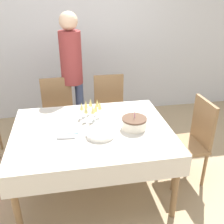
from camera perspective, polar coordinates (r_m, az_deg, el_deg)
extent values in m
plane|color=tan|center=(3.04, -3.94, -16.02)|extent=(12.00, 12.00, 0.00)
cube|color=silver|center=(4.27, -7.73, 16.62)|extent=(8.00, 0.05, 2.70)
cube|color=silver|center=(2.61, -4.42, -4.04)|extent=(1.52, 1.17, 0.03)
cube|color=silver|center=(2.66, -4.36, -5.72)|extent=(1.55, 1.20, 0.21)
cylinder|color=olive|center=(2.46, -20.08, -19.02)|extent=(0.06, 0.06, 0.71)
cylinder|color=olive|center=(2.57, 13.63, -15.58)|extent=(0.06, 0.06, 0.71)
cylinder|color=olive|center=(3.28, -17.58, -6.06)|extent=(0.06, 0.06, 0.71)
cylinder|color=olive|center=(3.37, 6.77, -4.02)|extent=(0.06, 0.06, 0.71)
cube|color=olive|center=(3.48, -11.40, -1.88)|extent=(0.44, 0.44, 0.04)
cube|color=olive|center=(3.54, -11.92, 3.41)|extent=(0.40, 0.05, 0.50)
cylinder|color=olive|center=(3.44, -7.93, -6.31)|extent=(0.04, 0.04, 0.41)
cylinder|color=olive|center=(3.44, -13.94, -6.90)|extent=(0.04, 0.04, 0.41)
cylinder|color=olive|center=(3.75, -8.47, -3.42)|extent=(0.04, 0.04, 0.41)
cylinder|color=olive|center=(3.75, -13.96, -3.96)|extent=(0.04, 0.04, 0.41)
cube|color=olive|center=(3.52, -0.20, -0.99)|extent=(0.42, 0.42, 0.04)
cube|color=olive|center=(3.58, -0.72, 4.25)|extent=(0.40, 0.04, 0.50)
cylinder|color=olive|center=(3.51, 3.21, -5.39)|extent=(0.04, 0.04, 0.41)
cylinder|color=olive|center=(3.45, -2.66, -5.92)|extent=(0.04, 0.04, 0.41)
cylinder|color=olive|center=(3.81, 2.02, -2.61)|extent=(0.04, 0.04, 0.41)
cylinder|color=olive|center=(3.76, -3.36, -3.05)|extent=(0.04, 0.04, 0.41)
cube|color=olive|center=(3.02, 15.40, -7.03)|extent=(0.44, 0.44, 0.04)
cube|color=olive|center=(2.97, 19.29, -2.09)|extent=(0.05, 0.40, 0.50)
cylinder|color=olive|center=(2.95, 13.27, -13.11)|extent=(0.04, 0.04, 0.41)
cylinder|color=olive|center=(3.20, 10.56, -9.23)|extent=(0.04, 0.04, 0.41)
cylinder|color=olive|center=(3.10, 19.42, -11.78)|extent=(0.04, 0.04, 0.41)
cylinder|color=olive|center=(3.35, 16.32, -8.23)|extent=(0.04, 0.04, 0.41)
cylinder|color=silver|center=(2.60, 4.86, -2.59)|extent=(0.24, 0.24, 0.09)
cylinder|color=#4C3323|center=(2.58, 4.91, -1.49)|extent=(0.25, 0.25, 0.02)
cylinder|color=pink|center=(2.56, 4.94, -0.72)|extent=(0.01, 0.01, 0.06)
sphere|color=#F9CC4C|center=(2.54, 4.97, 0.05)|extent=(0.01, 0.01, 0.01)
cylinder|color=silver|center=(2.83, -4.46, -1.07)|extent=(0.29, 0.29, 0.01)
cylinder|color=silver|center=(2.83, -2.62, -0.93)|extent=(0.05, 0.05, 0.00)
cylinder|color=silver|center=(2.81, -2.64, -0.12)|extent=(0.01, 0.01, 0.08)
cone|color=#E0CC72|center=(2.77, -2.68, 1.46)|extent=(0.04, 0.04, 0.08)
cylinder|color=silver|center=(2.89, -3.19, -0.33)|extent=(0.05, 0.05, 0.00)
cylinder|color=silver|center=(2.87, -3.21, 0.46)|extent=(0.01, 0.01, 0.08)
cone|color=#E0CC72|center=(2.83, -3.26, 2.01)|extent=(0.04, 0.04, 0.08)
cylinder|color=silver|center=(2.91, -4.61, -0.22)|extent=(0.05, 0.05, 0.00)
cylinder|color=silver|center=(2.89, -4.64, 0.58)|extent=(0.01, 0.01, 0.08)
cone|color=#E0CC72|center=(2.85, -4.70, 2.12)|extent=(0.04, 0.04, 0.08)
cylinder|color=silver|center=(2.86, -5.61, -0.69)|extent=(0.05, 0.05, 0.00)
cylinder|color=silver|center=(2.84, -5.64, 0.11)|extent=(0.01, 0.01, 0.08)
cone|color=#E0CC72|center=(2.81, -5.72, 1.67)|extent=(0.04, 0.04, 0.08)
cylinder|color=silver|center=(2.83, -6.49, -1.09)|extent=(0.05, 0.05, 0.00)
cylinder|color=silver|center=(2.81, -6.54, -0.29)|extent=(0.01, 0.01, 0.08)
cone|color=#E0CC72|center=(2.77, -6.63, 1.29)|extent=(0.04, 0.04, 0.08)
cylinder|color=silver|center=(2.76, -5.59, -1.80)|extent=(0.05, 0.05, 0.00)
cylinder|color=silver|center=(2.74, -5.63, -0.98)|extent=(0.01, 0.01, 0.08)
cone|color=#E0CC72|center=(2.70, -5.71, 0.63)|extent=(0.04, 0.04, 0.08)
cylinder|color=silver|center=(2.75, -4.10, -1.85)|extent=(0.05, 0.05, 0.00)
cylinder|color=silver|center=(2.73, -4.13, -1.02)|extent=(0.01, 0.01, 0.08)
cone|color=#E0CC72|center=(2.69, -4.19, 0.59)|extent=(0.04, 0.04, 0.08)
cylinder|color=silver|center=(2.79, -3.52, -1.41)|extent=(0.05, 0.05, 0.00)
cylinder|color=silver|center=(2.76, -3.54, -0.59)|extent=(0.01, 0.01, 0.08)
cone|color=#E0CC72|center=(2.73, -3.59, 1.01)|extent=(0.04, 0.04, 0.08)
cylinder|color=silver|center=(2.49, -2.48, -5.05)|extent=(0.27, 0.27, 0.01)
cylinder|color=silver|center=(2.49, -2.48, -4.91)|extent=(0.27, 0.27, 0.01)
cylinder|color=silver|center=(2.49, -2.48, -4.78)|extent=(0.27, 0.27, 0.01)
cylinder|color=silver|center=(2.48, -2.48, -4.64)|extent=(0.27, 0.27, 0.01)
cylinder|color=silver|center=(2.48, -2.49, -4.50)|extent=(0.27, 0.27, 0.01)
cylinder|color=silver|center=(2.47, -2.49, -4.36)|extent=(0.27, 0.27, 0.01)
cube|color=silver|center=(2.43, 6.18, -6.09)|extent=(0.30, 0.04, 0.00)
cube|color=silver|center=(2.49, -9.98, -5.31)|extent=(0.17, 0.07, 0.02)
cube|color=#8CC6E0|center=(2.61, -9.03, -3.84)|extent=(0.15, 0.15, 0.01)
cylinder|color=#3F4C72|center=(3.72, -9.36, 0.07)|extent=(0.11, 0.11, 0.85)
cylinder|color=#3F4C72|center=(3.73, -6.91, 0.26)|extent=(0.11, 0.11, 0.85)
cylinder|color=maroon|center=(3.46, -8.94, 11.55)|extent=(0.28, 0.28, 0.67)
sphere|color=#D8B293|center=(3.38, -9.49, 18.96)|extent=(0.23, 0.23, 0.23)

